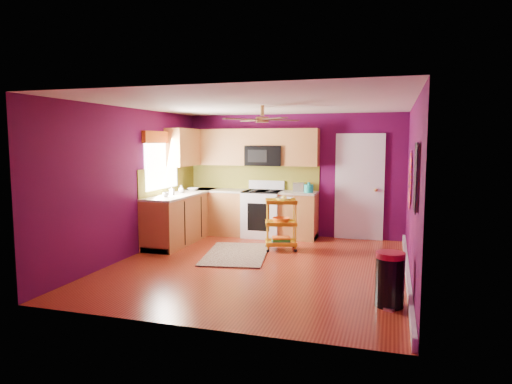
% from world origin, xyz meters
% --- Properties ---
extents(ground, '(5.00, 5.00, 0.00)m').
position_xyz_m(ground, '(0.00, 0.00, 0.00)').
color(ground, maroon).
rests_on(ground, ground).
extents(room_envelope, '(4.54, 5.04, 2.52)m').
position_xyz_m(room_envelope, '(0.03, 0.00, 1.63)').
color(room_envelope, '#4F093B').
rests_on(room_envelope, ground).
extents(lower_cabinets, '(2.81, 2.31, 0.94)m').
position_xyz_m(lower_cabinets, '(-1.35, 1.82, 0.43)').
color(lower_cabinets, '#9C5F2A').
rests_on(lower_cabinets, ground).
extents(electric_range, '(0.76, 0.66, 1.13)m').
position_xyz_m(electric_range, '(-0.55, 2.17, 0.48)').
color(electric_range, white).
rests_on(electric_range, ground).
extents(upper_cabinetry, '(2.80, 2.30, 1.26)m').
position_xyz_m(upper_cabinetry, '(-1.24, 2.17, 1.80)').
color(upper_cabinetry, '#9C5F2A').
rests_on(upper_cabinetry, ground).
extents(left_window, '(0.08, 1.35, 1.08)m').
position_xyz_m(left_window, '(-2.22, 1.05, 1.74)').
color(left_window, white).
rests_on(left_window, ground).
extents(panel_door, '(0.95, 0.11, 2.15)m').
position_xyz_m(panel_door, '(1.35, 2.47, 1.02)').
color(panel_door, white).
rests_on(panel_door, ground).
extents(right_wall_art, '(0.04, 2.74, 1.04)m').
position_xyz_m(right_wall_art, '(2.23, -0.34, 1.44)').
color(right_wall_art, black).
rests_on(right_wall_art, ground).
extents(ceiling_fan, '(1.01, 1.01, 0.26)m').
position_xyz_m(ceiling_fan, '(0.00, 0.20, 2.29)').
color(ceiling_fan, '#BF8C3F').
rests_on(ceiling_fan, ground).
extents(shag_rug, '(1.29, 1.81, 0.02)m').
position_xyz_m(shag_rug, '(-0.57, 0.55, 0.01)').
color(shag_rug, black).
rests_on(shag_rug, ground).
extents(rolling_cart, '(0.64, 0.55, 0.99)m').
position_xyz_m(rolling_cart, '(0.10, 1.11, 0.51)').
color(rolling_cart, yellow).
rests_on(rolling_cart, ground).
extents(trash_can, '(0.44, 0.44, 0.65)m').
position_xyz_m(trash_can, '(1.98, -1.25, 0.32)').
color(trash_can, black).
rests_on(trash_can, ground).
extents(teal_kettle, '(0.18, 0.18, 0.21)m').
position_xyz_m(teal_kettle, '(0.40, 2.13, 1.02)').
color(teal_kettle, '#16A59A').
rests_on(teal_kettle, lower_cabinets).
extents(toaster, '(0.22, 0.15, 0.18)m').
position_xyz_m(toaster, '(0.17, 2.32, 1.03)').
color(toaster, beige).
rests_on(toaster, lower_cabinets).
extents(soap_bottle_a, '(0.08, 0.08, 0.17)m').
position_xyz_m(soap_bottle_a, '(-1.99, 0.98, 1.03)').
color(soap_bottle_a, '#EA3F72').
rests_on(soap_bottle_a, lower_cabinets).
extents(soap_bottle_b, '(0.12, 0.12, 0.15)m').
position_xyz_m(soap_bottle_b, '(-1.99, 1.37, 1.02)').
color(soap_bottle_b, white).
rests_on(soap_bottle_b, lower_cabinets).
extents(counter_dish, '(0.23, 0.23, 0.06)m').
position_xyz_m(counter_dish, '(-1.94, 1.83, 0.97)').
color(counter_dish, white).
rests_on(counter_dish, lower_cabinets).
extents(counter_cup, '(0.11, 0.11, 0.09)m').
position_xyz_m(counter_cup, '(-1.95, 0.66, 0.98)').
color(counter_cup, white).
rests_on(counter_cup, lower_cabinets).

